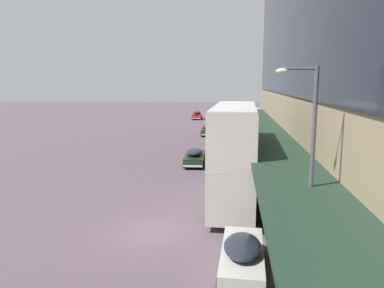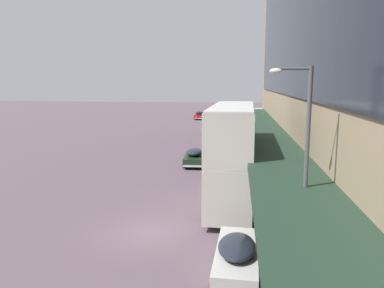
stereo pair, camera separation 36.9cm
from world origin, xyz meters
The scene contains 13 objects.
ground centered at (0.00, 0.00, 0.00)m, with size 240.00×240.00×0.00m, color #594852.
sidewalk_kerb centered at (11.00, 0.00, 0.07)m, with size 10.00×180.00×0.15m, color #A4A5A5.
transit_bus_kerbside_front centered at (4.26, 19.78, 1.92)m, with size 2.90×9.88×3.35m.
transit_bus_kerbside_rear centered at (3.63, 45.88, 1.84)m, with size 2.82×9.15×3.20m.
transit_bus_kerbside_far centered at (4.01, 4.95, 3.28)m, with size 2.97×9.74×6.07m.
sedan_second_mid centered at (4.36, -3.67, 0.76)m, with size 1.90×4.80×1.53m.
sedan_lead_near centered at (-3.31, 57.52, 0.79)m, with size 2.09×4.49×1.62m.
sedan_oncoming_rear centered at (3.65, 31.08, 0.75)m, with size 1.96×4.58×1.49m.
sedan_far_back centered at (0.42, 34.98, 0.75)m, with size 2.15×4.96×1.51m.
sedan_second_near centered at (0.50, 15.73, 0.75)m, with size 1.98×4.87×1.52m.
pedestrian_at_kerb centered at (6.77, 2.21, 1.18)m, with size 0.41×0.54×1.86m.
street_lamp centered at (6.63, -3.76, 4.66)m, with size 1.50×0.28×7.86m.
fire_hydrant centered at (6.76, -4.84, 0.49)m, with size 0.20×0.40×0.70m.
Camera 1 is at (3.90, -17.39, 7.45)m, focal length 35.00 mm.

